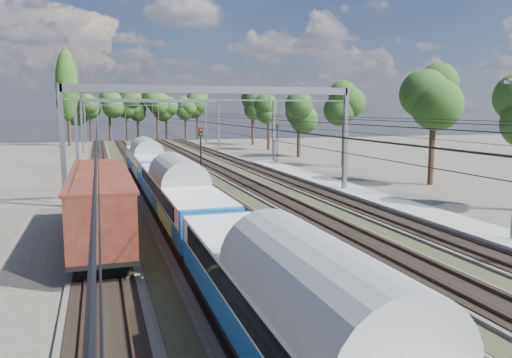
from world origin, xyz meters
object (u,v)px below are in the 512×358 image
object	(u,v)px
signal_near	(201,152)
emu_train	(179,188)
signal_far	(277,139)
worker	(154,147)
freight_boxcar	(101,202)

from	to	relation	value
signal_near	emu_train	bearing A→B (deg)	-105.31
signal_far	worker	bearing A→B (deg)	116.69
emu_train	worker	bearing A→B (deg)	85.57
worker	signal_near	size ratio (longest dim) A/B	0.34
worker	signal_far	xyz separation A→B (m)	(13.47, -23.82, 2.49)
signal_near	freight_boxcar	bearing A→B (deg)	-117.62
emu_train	worker	distance (m)	55.73
emu_train	freight_boxcar	xyz separation A→B (m)	(-4.50, -2.32, -0.20)
emu_train	worker	world-z (taller)	emu_train
emu_train	signal_near	distance (m)	13.07
emu_train	signal_far	world-z (taller)	signal_far
signal_far	emu_train	bearing A→B (deg)	-122.07
freight_boxcar	worker	xyz separation A→B (m)	(8.80, 57.86, -1.35)
worker	freight_boxcar	bearing A→B (deg)	147.05
worker	signal_near	xyz separation A→B (m)	(-0.47, -43.09, 2.59)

